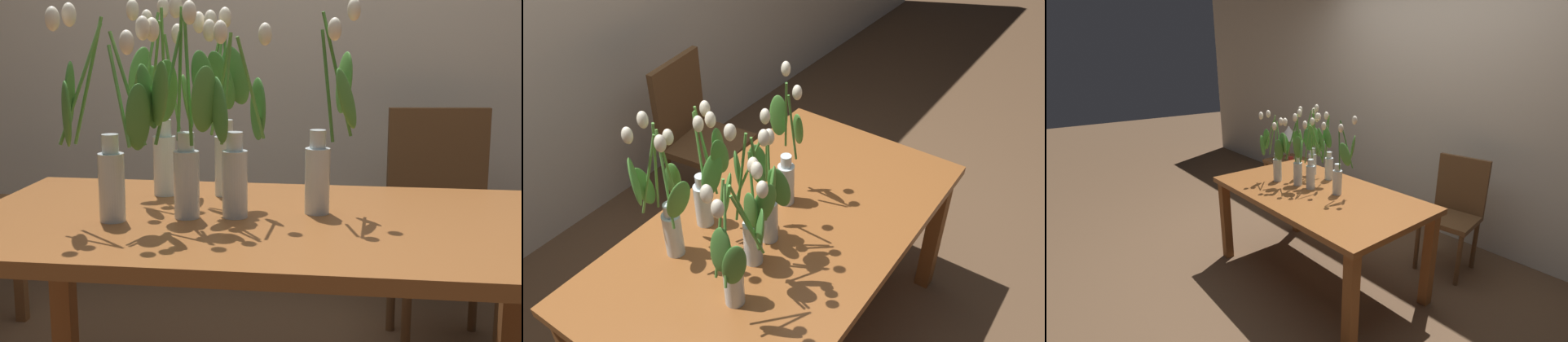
{
  "view_description": "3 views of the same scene",
  "coord_description": "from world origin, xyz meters",
  "views": [
    {
      "loc": [
        0.26,
        -1.9,
        1.24
      ],
      "look_at": [
        0.0,
        -0.05,
        0.88
      ],
      "focal_mm": 50.99,
      "sensor_mm": 36.0,
      "label": 1
    },
    {
      "loc": [
        -1.29,
        -0.92,
        2.2
      ],
      "look_at": [
        0.05,
        0.02,
        0.98
      ],
      "focal_mm": 37.97,
      "sensor_mm": 36.0,
      "label": 2
    },
    {
      "loc": [
        1.9,
        -1.66,
        1.69
      ],
      "look_at": [
        -0.08,
        -0.03,
        0.88
      ],
      "focal_mm": 24.85,
      "sensor_mm": 36.0,
      "label": 3
    }
  ],
  "objects": [
    {
      "name": "tulip_vase_4",
      "position": [
        -0.38,
        -0.11,
        0.96
      ],
      "size": [
        0.26,
        0.18,
        0.56
      ],
      "color": "silver",
      "rests_on": "dining_table"
    },
    {
      "name": "tulip_vase_5",
      "position": [
        -0.21,
        -0.03,
        0.96
      ],
      "size": [
        0.21,
        0.22,
        0.58
      ],
      "color": "silver",
      "rests_on": "dining_table"
    },
    {
      "name": "dining_table",
      "position": [
        0.0,
        0.0,
        0.65
      ],
      "size": [
        1.6,
        0.9,
        0.74
      ],
      "color": "brown",
      "rests_on": "ground"
    },
    {
      "name": "tulip_vase_2",
      "position": [
        -0.15,
        0.22,
        0.96
      ],
      "size": [
        0.19,
        0.16,
        0.56
      ],
      "color": "silver",
      "rests_on": "dining_table"
    },
    {
      "name": "pillar_candle",
      "position": [
        -1.24,
        0.7,
        0.59
      ],
      "size": [
        0.06,
        0.06,
        0.07
      ],
      "primitive_type": "cylinder",
      "color": "#B72D23",
      "rests_on": "side_table"
    },
    {
      "name": "side_table",
      "position": [
        -1.36,
        0.76,
        0.43
      ],
      "size": [
        0.44,
        0.44,
        0.55
      ],
      "color": "brown",
      "rests_on": "ground"
    },
    {
      "name": "table_lamp",
      "position": [
        -1.38,
        0.78,
        0.86
      ],
      "size": [
        0.22,
        0.22,
        0.4
      ],
      "color": "olive",
      "rests_on": "side_table"
    },
    {
      "name": "tulip_vase_1",
      "position": [
        0.16,
        0.08,
        0.93
      ],
      "size": [
        0.15,
        0.18,
        0.58
      ],
      "color": "silver",
      "rests_on": "dining_table"
    },
    {
      "name": "ground_plane",
      "position": [
        0.0,
        0.0,
        0.0
      ],
      "size": [
        18.0,
        18.0,
        0.0
      ],
      "primitive_type": "plane",
      "color": "brown"
    },
    {
      "name": "tulip_vase_0",
      "position": [
        -0.08,
        0.01,
        0.94
      ],
      "size": [
        0.23,
        0.24,
        0.52
      ],
      "color": "silver",
      "rests_on": "dining_table"
    },
    {
      "name": "dining_chair",
      "position": [
        0.57,
        0.99,
        0.52
      ],
      "size": [
        0.45,
        0.45,
        0.93
      ],
      "color": "brown",
      "rests_on": "ground"
    },
    {
      "name": "room_wall_rear",
      "position": [
        0.0,
        1.53,
        1.35
      ],
      "size": [
        9.0,
        0.1,
        2.7
      ],
      "primitive_type": "cube",
      "color": "beige",
      "rests_on": "ground"
    },
    {
      "name": "tulip_vase_3",
      "position": [
        -0.34,
        0.24,
        0.97
      ],
      "size": [
        0.21,
        0.24,
        0.59
      ],
      "color": "silver",
      "rests_on": "dining_table"
    }
  ]
}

